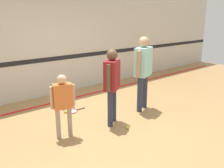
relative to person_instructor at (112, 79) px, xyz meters
The scene contains 11 objects.
ground_plane 0.98m from the person_instructor, 45.02° to the left, with size 16.00×16.00×0.00m, color #A87F4C.
wall_back 2.74m from the person_instructor, 87.23° to the left, with size 16.00×0.07×3.20m.
floor_stripe 2.19m from the person_instructor, 86.24° to the left, with size 14.40×0.10×0.01m.
person_instructor is the anchor object (origin of this frame).
person_student_left 1.10m from the person_instructor, behind, with size 0.44×0.27×1.20m.
person_student_right 1.10m from the person_instructor, ahead, with size 0.63×0.42×1.74m.
racket_spare_on_floor 1.67m from the person_instructor, 99.97° to the left, with size 0.43×0.50×0.03m.
racket_second_spare 1.50m from the person_instructor, 103.73° to the left, with size 0.51×0.29×0.03m.
tennis_ball_near_instructor 1.02m from the person_instructor, 81.60° to the right, with size 0.07×0.07×0.07m, color #CCE038.
tennis_ball_by_spare_racket 1.55m from the person_instructor, 111.28° to the left, with size 0.07×0.07×0.07m, color #CCE038.
tennis_ball_stray_left 1.90m from the person_instructor, 51.18° to the left, with size 0.07×0.07×0.07m, color #CCE038.
Camera 1 is at (-3.31, -3.79, 2.19)m, focal length 40.00 mm.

